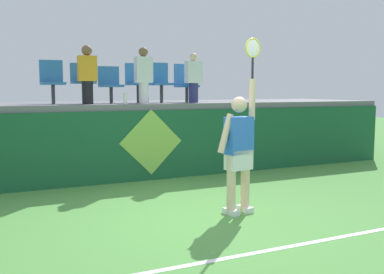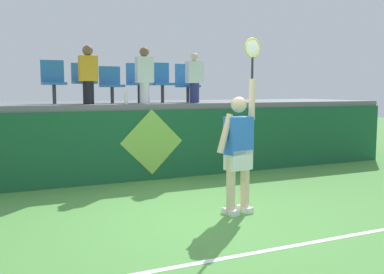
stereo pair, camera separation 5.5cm
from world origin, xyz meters
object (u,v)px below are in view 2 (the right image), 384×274
Objects in this scene: water_bottle at (126,98)px; spectator_1 at (144,74)px; stadium_chair_0 at (53,80)px; spectator_0 at (88,73)px; stadium_chair_5 at (186,82)px; stadium_chair_3 at (138,81)px; stadium_chair_4 at (161,80)px; tennis_ball at (242,209)px; stadium_chair_1 at (84,80)px; stadium_chair_2 at (111,83)px; tennis_player at (239,148)px; spectator_2 at (194,77)px.

water_bottle is 0.20× the size of spectator_1.
spectator_0 reaches higher than stadium_chair_0.
stadium_chair_5 is at bearing 26.35° from water_bottle.
stadium_chair_4 reaches higher than stadium_chair_3.
spectator_0 is (-2.25, -0.48, 0.14)m from stadium_chair_5.
tennis_ball is at bearing -82.85° from spectator_1.
stadium_chair_1 is 1.65m from stadium_chair_4.
spectator_1 reaches higher than stadium_chair_1.
stadium_chair_5 is (2.25, 0.01, -0.02)m from stadium_chair_1.
tennis_ball is 0.09× the size of stadium_chair_2.
tennis_player is 3.41m from spectator_1.
stadium_chair_0 is 1.77m from spectator_1.
stadium_chair_2 is 0.91× the size of stadium_chair_3.
spectator_2 is at bearing 77.22° from tennis_ball.
stadium_chair_0 is 0.76m from spectator_0.
tennis_ball is at bearing -91.98° from stadium_chair_4.
spectator_2 is (0.72, 3.18, 1.98)m from tennis_ball.
stadium_chair_1 is at bearing 113.04° from tennis_ball.
tennis_ball is 0.06× the size of spectator_0.
stadium_chair_3 reaches higher than stadium_chair_2.
stadium_chair_4 reaches higher than stadium_chair_5.
spectator_2 reaches higher than stadium_chair_4.
stadium_chair_2 is 0.58m from stadium_chair_3.
stadium_chair_2 is 0.74m from spectator_1.
spectator_2 is at bearing -20.58° from stadium_chair_3.
tennis_player is 3.79m from stadium_chair_3.
tennis_player reaches higher than stadium_chair_4.
stadium_chair_5 reaches higher than stadium_chair_1.
tennis_ball is 0.08× the size of stadium_chair_0.
tennis_ball is at bearing -83.71° from stadium_chair_3.
stadium_chair_3 is 0.74× the size of spectator_1.
tennis_player is 2.94× the size of stadium_chair_5.
spectator_1 is at bearing -139.86° from stadium_chair_4.
spectator_2 is at bearing -90.00° from stadium_chair_5.
water_bottle is at bearing -167.00° from spectator_2.
stadium_chair_0 is at bearing 179.21° from stadium_chair_1.
stadium_chair_0 is 1.13× the size of stadium_chair_2.
spectator_1 is (1.13, 0.04, -0.00)m from spectator_0.
spectator_0 is 0.99× the size of spectator_1.
stadium_chair_2 is at bearing -179.67° from stadium_chair_5.
tennis_player is 2.89× the size of stadium_chair_4.
stadium_chair_4 is 1.02× the size of stadium_chair_5.
spectator_0 is at bearing -163.97° from stadium_chair_4.
stadium_chair_4 reaches higher than stadium_chair_1.
spectator_0 is (-1.44, 3.17, 1.13)m from tennis_player.
stadium_chair_5 is at bearing 0.33° from stadium_chair_2.
stadium_chair_3 is at bearing 94.87° from tennis_player.
stadium_chair_2 is at bearing -179.69° from stadium_chair_4.
stadium_chair_0 is 0.76× the size of spectator_1.
stadium_chair_1 is at bearing -179.69° from stadium_chair_5.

